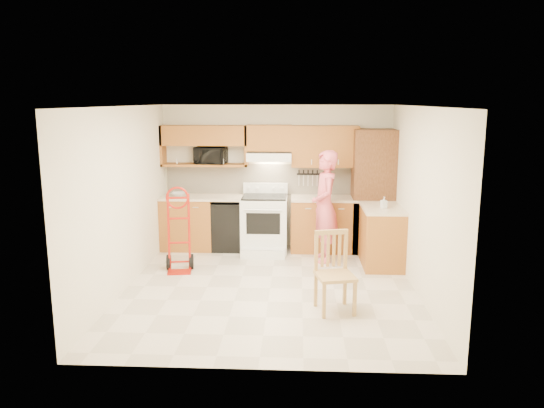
# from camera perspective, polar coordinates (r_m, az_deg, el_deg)

# --- Properties ---
(floor) EXTENTS (4.00, 4.50, 0.02)m
(floor) POSITION_cam_1_polar(r_m,az_deg,el_deg) (7.41, -0.19, -9.22)
(floor) COLOR beige
(floor) RESTS_ON ground
(ceiling) EXTENTS (4.00, 4.50, 0.02)m
(ceiling) POSITION_cam_1_polar(r_m,az_deg,el_deg) (6.94, -0.21, 10.68)
(ceiling) COLOR white
(ceiling) RESTS_ON ground
(wall_back) EXTENTS (4.00, 0.02, 2.50)m
(wall_back) POSITION_cam_1_polar(r_m,az_deg,el_deg) (9.29, 0.54, 3.03)
(wall_back) COLOR #EFE6C9
(wall_back) RESTS_ON ground
(wall_front) EXTENTS (4.00, 0.02, 2.50)m
(wall_front) POSITION_cam_1_polar(r_m,az_deg,el_deg) (4.87, -1.62, -4.61)
(wall_front) COLOR #EFE6C9
(wall_front) RESTS_ON ground
(wall_left) EXTENTS (0.02, 4.50, 2.50)m
(wall_left) POSITION_cam_1_polar(r_m,az_deg,el_deg) (7.45, -15.84, 0.53)
(wall_left) COLOR #EFE6C9
(wall_left) RESTS_ON ground
(wall_right) EXTENTS (0.02, 4.50, 2.50)m
(wall_right) POSITION_cam_1_polar(r_m,az_deg,el_deg) (7.24, 15.89, 0.24)
(wall_right) COLOR #EFE6C9
(wall_right) RESTS_ON ground
(backsplash) EXTENTS (3.92, 0.03, 0.55)m
(backsplash) POSITION_cam_1_polar(r_m,az_deg,el_deg) (9.27, 0.53, 2.70)
(backsplash) COLOR beige
(backsplash) RESTS_ON wall_back
(lower_cab_left) EXTENTS (0.90, 0.60, 0.90)m
(lower_cab_left) POSITION_cam_1_polar(r_m,az_deg,el_deg) (9.33, -9.11, -2.09)
(lower_cab_left) COLOR #A15622
(lower_cab_left) RESTS_ON ground
(dishwasher) EXTENTS (0.60, 0.60, 0.85)m
(dishwasher) POSITION_cam_1_polar(r_m,az_deg,el_deg) (9.21, -4.53, -2.31)
(dishwasher) COLOR black
(dishwasher) RESTS_ON ground
(lower_cab_right) EXTENTS (1.14, 0.60, 0.90)m
(lower_cab_right) POSITION_cam_1_polar(r_m,az_deg,el_deg) (9.14, 5.66, -2.27)
(lower_cab_right) COLOR #A15622
(lower_cab_right) RESTS_ON ground
(countertop_left) EXTENTS (1.50, 0.63, 0.04)m
(countertop_left) POSITION_cam_1_polar(r_m,az_deg,el_deg) (9.18, -7.37, 0.74)
(countertop_left) COLOR beige
(countertop_left) RESTS_ON lower_cab_left
(countertop_right) EXTENTS (1.14, 0.63, 0.04)m
(countertop_right) POSITION_cam_1_polar(r_m,az_deg,el_deg) (9.04, 5.72, 0.62)
(countertop_right) COLOR beige
(countertop_right) RESTS_ON lower_cab_right
(cab_return_right) EXTENTS (0.60, 1.00, 0.90)m
(cab_return_right) POSITION_cam_1_polar(r_m,az_deg,el_deg) (8.46, 11.82, -3.57)
(cab_return_right) COLOR #A15622
(cab_return_right) RESTS_ON ground
(countertop_return) EXTENTS (0.63, 1.00, 0.04)m
(countertop_return) POSITION_cam_1_polar(r_m,az_deg,el_deg) (8.35, 11.95, -0.45)
(countertop_return) COLOR beige
(countertop_return) RESTS_ON cab_return_right
(pantry_tall) EXTENTS (0.70, 0.60, 2.10)m
(pantry_tall) POSITION_cam_1_polar(r_m,az_deg,el_deg) (9.10, 10.90, 1.37)
(pantry_tall) COLOR brown
(pantry_tall) RESTS_ON ground
(upper_cab_left) EXTENTS (1.50, 0.33, 0.34)m
(upper_cab_left) POSITION_cam_1_polar(r_m,az_deg,el_deg) (9.18, -7.38, 7.41)
(upper_cab_left) COLOR #A15622
(upper_cab_left) RESTS_ON wall_back
(upper_shelf_mw) EXTENTS (1.50, 0.33, 0.04)m
(upper_shelf_mw) POSITION_cam_1_polar(r_m,az_deg,el_deg) (9.23, -7.31, 4.25)
(upper_shelf_mw) COLOR #A15622
(upper_shelf_mw) RESTS_ON wall_back
(upper_cab_center) EXTENTS (0.76, 0.33, 0.44)m
(upper_cab_center) POSITION_cam_1_polar(r_m,az_deg,el_deg) (9.05, -0.26, 7.20)
(upper_cab_center) COLOR #A15622
(upper_cab_center) RESTS_ON wall_back
(upper_cab_right) EXTENTS (1.14, 0.33, 0.70)m
(upper_cab_right) POSITION_cam_1_polar(r_m,az_deg,el_deg) (9.06, 5.79, 6.26)
(upper_cab_right) COLOR #A15622
(upper_cab_right) RESTS_ON wall_back
(range_hood) EXTENTS (0.76, 0.46, 0.14)m
(range_hood) POSITION_cam_1_polar(r_m,az_deg,el_deg) (9.01, -0.28, 5.20)
(range_hood) COLOR white
(range_hood) RESTS_ON wall_back
(knife_strip) EXTENTS (0.40, 0.05, 0.29)m
(knife_strip) POSITION_cam_1_polar(r_m,az_deg,el_deg) (9.23, 3.94, 2.88)
(knife_strip) COLOR black
(knife_strip) RESTS_ON backsplash
(microwave) EXTENTS (0.57, 0.43, 0.29)m
(microwave) POSITION_cam_1_polar(r_m,az_deg,el_deg) (9.19, -6.68, 5.29)
(microwave) COLOR black
(microwave) RESTS_ON upper_shelf_mw
(range) EXTENTS (0.78, 1.03, 1.15)m
(range) POSITION_cam_1_polar(r_m,az_deg,el_deg) (8.96, -0.85, -1.68)
(range) COLOR white
(range) RESTS_ON ground
(person) EXTENTS (0.52, 0.71, 1.80)m
(person) POSITION_cam_1_polar(r_m,az_deg,el_deg) (8.45, 5.77, -0.27)
(person) COLOR #DF5763
(person) RESTS_ON ground
(hand_truck) EXTENTS (0.52, 0.49, 1.18)m
(hand_truck) POSITION_cam_1_polar(r_m,az_deg,el_deg) (8.07, -10.13, -3.20)
(hand_truck) COLOR #B3180C
(hand_truck) RESTS_ON ground
(dining_chair) EXTENTS (0.54, 0.57, 0.99)m
(dining_chair) POSITION_cam_1_polar(r_m,az_deg,el_deg) (6.53, 6.90, -7.46)
(dining_chair) COLOR tan
(dining_chair) RESTS_ON ground
(soap_bottle) EXTENTS (0.10, 0.10, 0.18)m
(soap_bottle) POSITION_cam_1_polar(r_m,az_deg,el_deg) (8.25, 12.08, 0.17)
(soap_bottle) COLOR white
(soap_bottle) RESTS_ON countertop_return
(bowl) EXTENTS (0.26, 0.26, 0.06)m
(bowl) POSITION_cam_1_polar(r_m,az_deg,el_deg) (9.26, -10.14, 1.06)
(bowl) COLOR white
(bowl) RESTS_ON countertop_left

